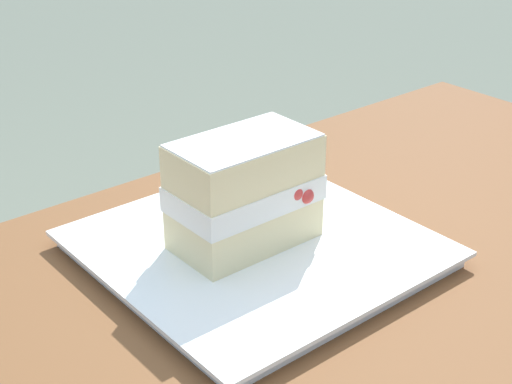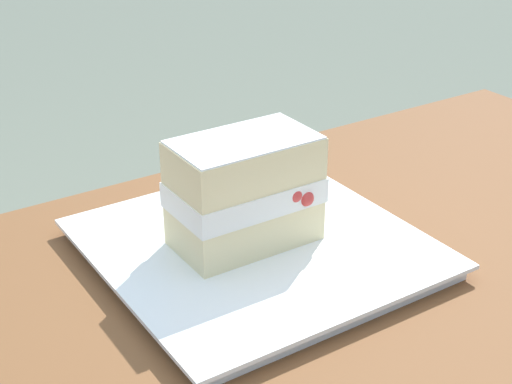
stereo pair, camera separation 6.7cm
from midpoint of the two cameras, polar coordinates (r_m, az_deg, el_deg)
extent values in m
cylinder|color=brown|center=(1.29, 10.91, -9.40)|extent=(0.07, 0.07, 0.68)
cube|color=white|center=(0.70, -2.75, -4.47)|extent=(0.27, 0.27, 0.01)
cube|color=white|center=(0.70, -2.77, -3.91)|extent=(0.28, 0.28, 0.00)
cube|color=beige|center=(0.69, -3.65, -2.39)|extent=(0.13, 0.07, 0.04)
cube|color=white|center=(0.67, -3.73, -0.13)|extent=(0.13, 0.08, 0.02)
sphere|color=red|center=(0.67, -0.05, -0.09)|extent=(0.02, 0.02, 0.02)
sphere|color=red|center=(0.67, 0.89, -0.34)|extent=(0.01, 0.01, 0.01)
sphere|color=red|center=(0.68, -7.62, -0.18)|extent=(0.01, 0.01, 0.01)
sphere|color=red|center=(0.69, -7.23, 0.14)|extent=(0.02, 0.02, 0.02)
cube|color=beige|center=(0.66, -3.80, 2.23)|extent=(0.13, 0.07, 0.04)
cube|color=white|center=(0.65, -3.86, 3.81)|extent=(0.12, 0.07, 0.00)
camera|label=1|loc=(0.03, -92.86, -1.43)|focal=53.63mm
camera|label=2|loc=(0.03, 87.14, 1.43)|focal=53.63mm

